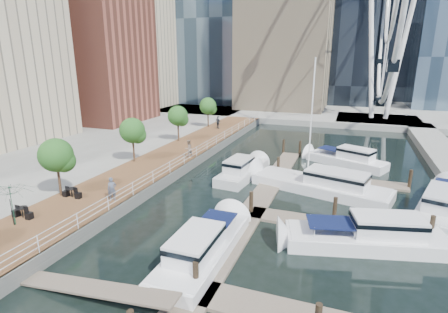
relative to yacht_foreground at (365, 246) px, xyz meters
name	(u,v)px	position (x,y,z in m)	size (l,w,h in m)	color
ground	(164,261)	(-11.06, -5.85, 0.00)	(520.00, 520.00, 0.00)	black
boardwalk	(160,166)	(-20.06, 9.15, 0.50)	(6.00, 60.00, 1.00)	brown
seawall	(185,169)	(-17.06, 9.15, 0.50)	(0.25, 60.00, 1.00)	#595954
land_far	(322,93)	(-11.06, 96.15, 0.50)	(200.00, 114.00, 1.00)	gray
pier	(378,121)	(2.94, 46.15, 0.50)	(14.00, 12.00, 1.00)	gray
railing	(184,159)	(-17.16, 9.15, 1.52)	(0.10, 60.00, 1.05)	white
floating_docks	(321,207)	(-3.09, 4.13, 0.49)	(16.00, 34.00, 2.60)	#6D6051
midrise_condos	(52,44)	(-44.63, 20.97, 13.42)	(19.00, 67.00, 28.00)	#BCAD8E
street_trees	(132,131)	(-22.46, 8.15, 4.29)	(2.60, 42.60, 4.60)	#3F2B1C
yacht_foreground	(365,246)	(0.00, 0.00, 0.00)	(2.88, 10.76, 2.15)	white
pedestrian_near	(112,189)	(-18.00, -1.28, 1.91)	(0.67, 0.44, 1.83)	#485060
pedestrian_mid	(188,149)	(-17.81, 11.51, 1.97)	(0.94, 0.74, 1.94)	gray
pedestrian_far	(218,122)	(-20.66, 27.73, 1.95)	(1.12, 0.47, 1.91)	#2F343B
moored_yachts	(321,199)	(-3.33, 6.98, 0.00)	(21.66, 35.52, 11.50)	white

